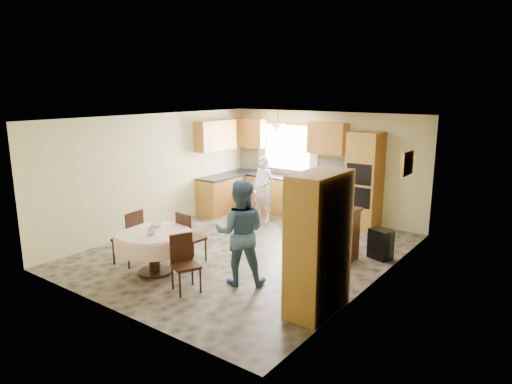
{
  "coord_description": "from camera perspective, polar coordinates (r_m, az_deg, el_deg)",
  "views": [
    {
      "loc": [
        5.0,
        -6.52,
        3.02
      ],
      "look_at": [
        -0.02,
        0.3,
        1.09
      ],
      "focal_mm": 32.0,
      "sensor_mm": 36.0,
      "label": 1
    }
  ],
  "objects": [
    {
      "name": "wall_cab_right",
      "position": [
        10.59,
        8.94,
        6.67
      ],
      "size": [
        0.9,
        0.33,
        0.72
      ],
      "primitive_type": "cube",
      "color": "#C88332",
      "rests_on": "wall_back"
    },
    {
      "name": "wall_cab_left",
      "position": [
        11.77,
        -0.67,
        7.42
      ],
      "size": [
        0.85,
        0.33,
        0.72
      ],
      "primitive_type": "cube",
      "color": "#C88332",
      "rests_on": "wall_back"
    },
    {
      "name": "curtain_right",
      "position": [
        10.9,
        7.26,
        5.51
      ],
      "size": [
        0.22,
        0.02,
        1.15
      ],
      "primitive_type": "cube",
      "color": "white",
      "rests_on": "wall_back"
    },
    {
      "name": "bottle_sideboard",
      "position": [
        8.13,
        11.38,
        -1.33
      ],
      "size": [
        0.14,
        0.14,
        0.33
      ],
      "primitive_type": "imported",
      "rotation": [
        0.0,
        0.0,
        -0.14
      ],
      "color": "silver",
      "rests_on": "sideboard"
    },
    {
      "name": "window",
      "position": [
        11.32,
        4.05,
        5.6
      ],
      "size": [
        1.4,
        0.03,
        1.1
      ],
      "primitive_type": "cube",
      "color": "white",
      "rests_on": "wall_back"
    },
    {
      "name": "dining_table",
      "position": [
        7.75,
        -12.68,
        -5.99
      ],
      "size": [
        1.27,
        1.27,
        0.72
      ],
      "color": "black",
      "rests_on": "floor"
    },
    {
      "name": "base_cab_left",
      "position": [
        11.3,
        -4.42,
        -0.4
      ],
      "size": [
        0.6,
        1.2,
        0.88
      ],
      "primitive_type": "cube",
      "color": "gold",
      "rests_on": "floor"
    },
    {
      "name": "chair_left",
      "position": [
        8.24,
        -15.38,
        -5.2
      ],
      "size": [
        0.46,
        0.46,
        0.96
      ],
      "rotation": [
        0.0,
        0.0,
        -1.46
      ],
      "color": "black",
      "rests_on": "floor"
    },
    {
      "name": "counter_left",
      "position": [
        11.2,
        -4.46,
        1.89
      ],
      "size": [
        0.64,
        1.2,
        0.04
      ],
      "primitive_type": "cube",
      "color": "black",
      "rests_on": "base_cab_left"
    },
    {
      "name": "person_dining",
      "position": [
        7.11,
        -1.97,
        -5.09
      ],
      "size": [
        1.02,
        0.97,
        1.67
      ],
      "primitive_type": "imported",
      "rotation": [
        0.0,
        0.0,
        3.73
      ],
      "color": "#3A5D7F",
      "rests_on": "floor"
    },
    {
      "name": "space_heater",
      "position": [
        8.59,
        15.32,
        -6.28
      ],
      "size": [
        0.47,
        0.39,
        0.55
      ],
      "primitive_type": "cube",
      "rotation": [
        0.0,
        0.0,
        -0.33
      ],
      "color": "black",
      "rests_on": "floor"
    },
    {
      "name": "chair_back",
      "position": [
        8.11,
        -8.45,
        -5.35
      ],
      "size": [
        0.43,
        0.43,
        0.92
      ],
      "rotation": [
        0.0,
        0.0,
        3.05
      ],
      "color": "black",
      "rests_on": "floor"
    },
    {
      "name": "sideboard",
      "position": [
        8.48,
        8.47,
        -4.93
      ],
      "size": [
        1.28,
        0.56,
        0.9
      ],
      "primitive_type": "cube",
      "rotation": [
        0.0,
        0.0,
        -0.03
      ],
      "color": "black",
      "rests_on": "floor"
    },
    {
      "name": "framed_picture",
      "position": [
        8.39,
        18.37,
        3.42
      ],
      "size": [
        0.06,
        0.52,
        0.43
      ],
      "color": "gold",
      "rests_on": "wall_right"
    },
    {
      "name": "floor",
      "position": [
        8.75,
        -1.09,
        -7.35
      ],
      "size": [
        5.0,
        6.0,
        0.01
      ],
      "primitive_type": "cube",
      "color": "#72634F",
      "rests_on": "ground"
    },
    {
      "name": "backsplash",
      "position": [
        11.31,
        4.69,
        3.43
      ],
      "size": [
        3.3,
        0.02,
        0.55
      ],
      "primitive_type": "cube",
      "color": "beige",
      "rests_on": "wall_back"
    },
    {
      "name": "wall_right",
      "position": [
        7.2,
        14.88,
        -1.82
      ],
      "size": [
        0.02,
        6.0,
        2.5
      ],
      "primitive_type": "cube",
      "color": "tan",
      "rests_on": "floor"
    },
    {
      "name": "cup_table",
      "position": [
        7.53,
        -12.97,
        -4.87
      ],
      "size": [
        0.16,
        0.16,
        0.11
      ],
      "primitive_type": "imported",
      "rotation": [
        0.0,
        0.0,
        -0.19
      ],
      "color": "#B2B2B2",
      "rests_on": "dining_table"
    },
    {
      "name": "wall_cab_side",
      "position": [
        11.15,
        -5.08,
        7.07
      ],
      "size": [
        0.33,
        1.2,
        0.72
      ],
      "primitive_type": "cube",
      "color": "#C88332",
      "rests_on": "wall_left"
    },
    {
      "name": "wall_front",
      "position": [
        6.36,
        -17.82,
        -3.93
      ],
      "size": [
        5.0,
        0.02,
        2.5
      ],
      "primitive_type": "cube",
      "color": "tan",
      "rests_on": "floor"
    },
    {
      "name": "oven_tower",
      "position": [
        10.17,
        13.4,
        1.37
      ],
      "size": [
        0.66,
        0.62,
        2.12
      ],
      "primitive_type": "cube",
      "color": "gold",
      "rests_on": "floor"
    },
    {
      "name": "ceiling",
      "position": [
        8.23,
        -1.16,
        9.22
      ],
      "size": [
        5.0,
        6.0,
        0.01
      ],
      "primitive_type": "cube",
      "color": "white",
      "rests_on": "wall_back"
    },
    {
      "name": "wall_back",
      "position": [
        10.9,
        8.53,
        3.34
      ],
      "size": [
        5.0,
        0.02,
        2.5
      ],
      "primitive_type": "cube",
      "color": "tan",
      "rests_on": "floor"
    },
    {
      "name": "wall_left",
      "position": [
        10.09,
        -12.48,
        2.43
      ],
      "size": [
        0.02,
        6.0,
        2.5
      ],
      "primitive_type": "cube",
      "color": "tan",
      "rests_on": "floor"
    },
    {
      "name": "bowl_table",
      "position": [
        7.94,
        -12.34,
        -4.07
      ],
      "size": [
        0.24,
        0.24,
        0.06
      ],
      "primitive_type": "imported",
      "rotation": [
        0.0,
        0.0,
        -0.3
      ],
      "color": "#B2B2B2",
      "rests_on": "dining_table"
    },
    {
      "name": "oven_upper",
      "position": [
        9.85,
        12.73,
        2.17
      ],
      "size": [
        0.56,
        0.01,
        0.45
      ],
      "primitive_type": "cube",
      "color": "black",
      "rests_on": "oven_tower"
    },
    {
      "name": "counter_back",
      "position": [
        11.12,
        3.87,
        1.82
      ],
      "size": [
        3.3,
        0.64,
        0.04
      ],
      "primitive_type": "cube",
      "color": "black",
      "rests_on": "base_cab_back"
    },
    {
      "name": "person_sink",
      "position": [
        10.51,
        0.92,
        0.4
      ],
      "size": [
        0.56,
        0.38,
        1.51
      ],
      "primitive_type": "imported",
      "rotation": [
        0.0,
        0.0,
        -0.03
      ],
      "color": "silver",
      "rests_on": "floor"
    },
    {
      "name": "bowl_sideboard",
      "position": [
        8.53,
        6.31,
        -1.45
      ],
      "size": [
        0.22,
        0.22,
        0.05
      ],
      "primitive_type": "imported",
      "rotation": [
        0.0,
        0.0,
        -0.11
      ],
      "color": "#B2B2B2",
      "rests_on": "sideboard"
    },
    {
      "name": "chair_right",
      "position": [
        7.07,
        -8.99,
        -8.36
      ],
      "size": [
        0.5,
        0.5,
        0.87
      ],
      "rotation": [
        0.0,
        0.0,
        1.15
      ],
      "color": "black",
      "rests_on": "floor"
    },
    {
      "name": "curtain_left",
      "position": [
        11.69,
        0.8,
        6.1
      ],
      "size": [
        0.22,
        0.02,
        1.15
      ],
      "primitive_type": "cube",
      "color": "white",
      "rests_on": "wall_back"
    },
    {
      "name": "cupboard",
      "position": [
        6.24,
        7.82,
        -6.39
      ],
      "size": [
        0.51,
        1.02,
        1.95
      ],
      "primitive_type": "cube",
      "color": "gold",
      "rests_on": "floor"
    },
    {
      "name": "base_cab_back",
      "position": [
        11.22,
        3.84,
        -0.49
      ],
      "size": [
        3.3,
        0.6,
        0.88
      ],
      "primitive_type": "cube",
      "color": "gold",
      "rests_on": "floor"
    },
    {
      "name": "pendant",
      "position": [
        10.87,
        2.72,
        8.07
      ],
      "size": [
        0.36,
        0.36,
        0.18
      ],
      "primitive_type": "cone",
      "rotation": [
        3.14,
        0.0,
        0.0
      ],
      "color": "beige",
      "rests_on": "ceiling"
    },
    {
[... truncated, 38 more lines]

